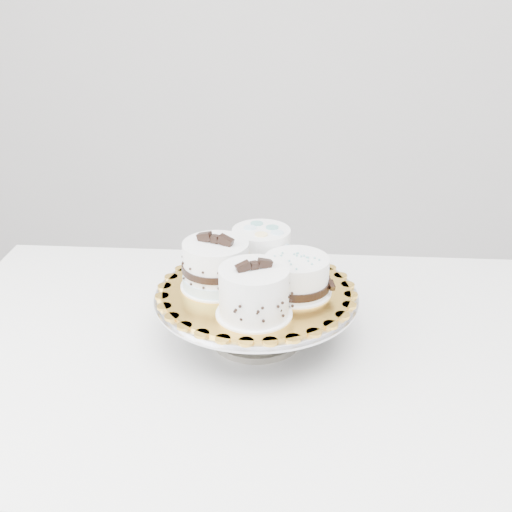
# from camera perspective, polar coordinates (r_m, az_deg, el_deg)

# --- Properties ---
(table) EXTENTS (1.18, 0.80, 0.75)m
(table) POSITION_cam_1_polar(r_m,az_deg,el_deg) (1.17, -0.49, -11.40)
(table) COLOR white
(table) RESTS_ON floor
(cake_stand) EXTENTS (0.35, 0.35, 0.09)m
(cake_stand) POSITION_cam_1_polar(r_m,az_deg,el_deg) (1.11, 0.04, -4.57)
(cake_stand) COLOR gray
(cake_stand) RESTS_ON table
(cake_board) EXTENTS (0.41, 0.41, 0.00)m
(cake_board) POSITION_cam_1_polar(r_m,az_deg,el_deg) (1.09, 0.04, -3.11)
(cake_board) COLOR gold
(cake_board) RESTS_ON cake_stand
(cake_swirl) EXTENTS (0.15, 0.15, 0.10)m
(cake_swirl) POSITION_cam_1_polar(r_m,az_deg,el_deg) (1.00, -0.18, -3.31)
(cake_swirl) COLOR white
(cake_swirl) RESTS_ON cake_board
(cake_banded) EXTENTS (0.14, 0.14, 0.10)m
(cake_banded) POSITION_cam_1_polar(r_m,az_deg,el_deg) (1.09, -3.57, -0.95)
(cake_banded) COLOR white
(cake_banded) RESTS_ON cake_board
(cake_dots) EXTENTS (0.13, 0.13, 0.08)m
(cake_dots) POSITION_cam_1_polar(r_m,az_deg,el_deg) (1.15, 0.46, 0.64)
(cake_dots) COLOR white
(cake_dots) RESTS_ON cake_board
(cake_ribbon) EXTENTS (0.14, 0.14, 0.07)m
(cake_ribbon) POSITION_cam_1_polar(r_m,az_deg,el_deg) (1.07, 3.65, -1.82)
(cake_ribbon) COLOR white
(cake_ribbon) RESTS_ON cake_board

